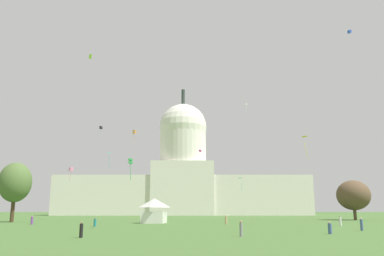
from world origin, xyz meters
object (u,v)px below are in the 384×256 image
object	(u,v)px
tree_east_mid	(352,195)
kite_cyan_low	(241,180)
kite_yellow_low	(302,139)
person_denim_edge_west	(329,228)
kite_magenta_mid	(199,151)
event_tent	(153,211)
person_denim_back_center	(360,225)
person_black_back_left	(80,230)
kite_blue_high	(348,32)
kite_white_high	(245,105)
person_grey_front_left	(240,229)
kite_green_low	(129,162)
kite_pink_low	(70,169)
kite_orange_mid	(133,132)
person_purple_mid_left	(31,220)
kite_turquoise_low	(107,155)
tree_west_mid	(14,182)
kite_black_high	(100,127)
kite_lime_mid	(89,56)
person_tan_mid_right	(225,220)
capitol_building	(182,179)
person_white_mid_center	(339,221)
person_teal_near_tent	(94,223)

from	to	relation	value
tree_east_mid	kite_cyan_low	size ratio (longest dim) A/B	4.85
kite_cyan_low	kite_yellow_low	bearing A→B (deg)	179.33
person_denim_edge_west	kite_magenta_mid	bearing A→B (deg)	135.31
event_tent	person_denim_back_center	distance (m)	43.33
person_black_back_left	kite_yellow_low	bearing A→B (deg)	-128.34
kite_magenta_mid	kite_blue_high	size ratio (longest dim) A/B	5.14
person_black_back_left	kite_white_high	distance (m)	137.22
person_black_back_left	person_grey_front_left	bearing A→B (deg)	-166.17
kite_green_low	kite_pink_low	bearing A→B (deg)	5.59
kite_orange_mid	person_purple_mid_left	bearing A→B (deg)	101.52
kite_blue_high	kite_turquoise_low	world-z (taller)	kite_blue_high
tree_east_mid	tree_west_mid	world-z (taller)	tree_west_mid
kite_white_high	kite_black_high	xyz separation A→B (m)	(-63.39, -0.90, -10.54)
kite_green_low	kite_cyan_low	bearing A→B (deg)	-50.10
event_tent	kite_pink_low	xyz separation A→B (m)	(-28.42, 32.26, 12.07)
person_denim_back_center	kite_turquoise_low	distance (m)	71.40
person_grey_front_left	kite_magenta_mid	size ratio (longest dim) A/B	0.40
kite_turquoise_low	kite_lime_mid	bearing A→B (deg)	-50.42
person_denim_edge_west	kite_cyan_low	xyz separation A→B (m)	(-3.92, 48.90, 9.35)
person_purple_mid_left	kite_green_low	bearing A→B (deg)	-67.52
kite_green_low	person_purple_mid_left	bearing A→B (deg)	31.08
kite_yellow_low	kite_cyan_low	bearing A→B (deg)	176.50
kite_black_high	kite_yellow_low	bearing A→B (deg)	-99.37
tree_east_mid	person_purple_mid_left	distance (m)	82.12
event_tent	kite_lime_mid	world-z (taller)	kite_lime_mid
person_purple_mid_left	kite_green_low	xyz separation A→B (m)	(21.47, -17.62, 9.28)
kite_white_high	kite_magenta_mid	bearing A→B (deg)	-13.05
person_grey_front_left	person_tan_mid_right	bearing A→B (deg)	174.50
kite_black_high	kite_green_low	distance (m)	112.79
capitol_building	event_tent	distance (m)	111.14
person_denim_back_center	kite_cyan_low	world-z (taller)	kite_cyan_low
event_tent	person_white_mid_center	world-z (taller)	event_tent
person_tan_mid_right	tree_west_mid	bearing A→B (deg)	-175.45
person_purple_mid_left	kite_turquoise_low	world-z (taller)	kite_turquoise_low
person_denim_back_center	kite_turquoise_low	bearing A→B (deg)	105.03
person_denim_edge_west	kite_turquoise_low	distance (m)	72.88
person_tan_mid_right	kite_black_high	world-z (taller)	kite_black_high
person_white_mid_center	kite_pink_low	xyz separation A→B (m)	(-62.95, 46.04, 13.86)
capitol_building	person_denim_edge_west	size ratio (longest dim) A/B	83.66
person_teal_near_tent	kite_green_low	distance (m)	14.71
kite_green_low	kite_yellow_low	xyz separation A→B (m)	(30.93, 14.16, 6.10)
kite_orange_mid	tree_west_mid	bearing A→B (deg)	89.29
person_denim_back_center	kite_lime_mid	world-z (taller)	kite_lime_mid
kite_blue_high	kite_orange_mid	size ratio (longest dim) A/B	0.17
capitol_building	person_black_back_left	bearing A→B (deg)	-92.58
person_denim_back_center	kite_yellow_low	distance (m)	24.10
tree_east_mid	person_black_back_left	xyz separation A→B (m)	(-56.11, -67.04, -5.92)
person_white_mid_center	person_denim_edge_west	distance (m)	25.30
person_black_back_left	kite_white_high	bearing A→B (deg)	-98.36
person_tan_mid_right	kite_pink_low	distance (m)	59.30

